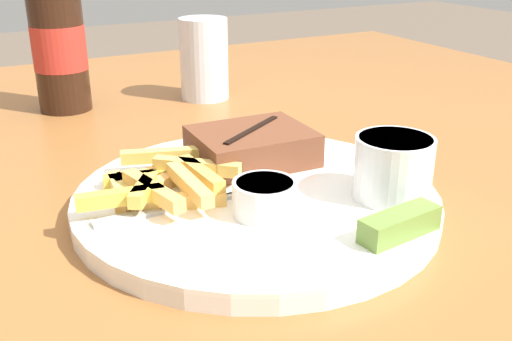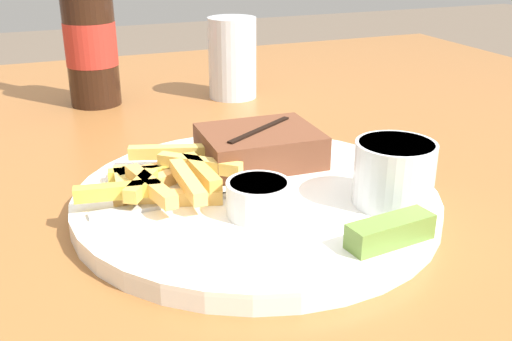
{
  "view_description": "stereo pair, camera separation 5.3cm",
  "coord_description": "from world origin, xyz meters",
  "px_view_note": "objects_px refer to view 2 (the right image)",
  "views": [
    {
      "loc": [
        -0.23,
        -0.44,
        0.99
      ],
      "look_at": [
        0.0,
        0.0,
        0.79
      ],
      "focal_mm": 42.0,
      "sensor_mm": 36.0,
      "label": 1
    },
    {
      "loc": [
        -0.18,
        -0.46,
        0.99
      ],
      "look_at": [
        0.0,
        0.0,
        0.79
      ],
      "focal_mm": 42.0,
      "sensor_mm": 36.0,
      "label": 2
    }
  ],
  "objects_px": {
    "dipping_sauce_cup": "(258,197)",
    "fork_utensil": "(161,205)",
    "coleslaw_cup": "(394,170)",
    "drinking_glass": "(232,58)",
    "dinner_plate": "(256,200)",
    "steak_portion": "(260,146)",
    "pickle_spear": "(390,231)",
    "beer_bottle": "(90,41)"
  },
  "relations": [
    {
      "from": "steak_portion",
      "to": "drinking_glass",
      "type": "relative_size",
      "value": 1.0
    },
    {
      "from": "coleslaw_cup",
      "to": "beer_bottle",
      "type": "height_order",
      "value": "beer_bottle"
    },
    {
      "from": "pickle_spear",
      "to": "beer_bottle",
      "type": "xyz_separation_m",
      "value": [
        -0.15,
        0.53,
        0.06
      ]
    },
    {
      "from": "dinner_plate",
      "to": "steak_portion",
      "type": "distance_m",
      "value": 0.08
    },
    {
      "from": "coleslaw_cup",
      "to": "steak_portion",
      "type": "bearing_deg",
      "value": 117.66
    },
    {
      "from": "steak_portion",
      "to": "drinking_glass",
      "type": "height_order",
      "value": "drinking_glass"
    },
    {
      "from": "coleslaw_cup",
      "to": "pickle_spear",
      "type": "relative_size",
      "value": 0.94
    },
    {
      "from": "dipping_sauce_cup",
      "to": "beer_bottle",
      "type": "bearing_deg",
      "value": 98.93
    },
    {
      "from": "dinner_plate",
      "to": "drinking_glass",
      "type": "distance_m",
      "value": 0.39
    },
    {
      "from": "dinner_plate",
      "to": "steak_portion",
      "type": "xyz_separation_m",
      "value": [
        0.03,
        0.07,
        0.03
      ]
    },
    {
      "from": "pickle_spear",
      "to": "steak_portion",
      "type": "bearing_deg",
      "value": 98.29
    },
    {
      "from": "steak_portion",
      "to": "beer_bottle",
      "type": "xyz_separation_m",
      "value": [
        -0.12,
        0.34,
        0.06
      ]
    },
    {
      "from": "dipping_sauce_cup",
      "to": "fork_utensil",
      "type": "relative_size",
      "value": 0.4
    },
    {
      "from": "fork_utensil",
      "to": "coleslaw_cup",
      "type": "bearing_deg",
      "value": -20.19
    },
    {
      "from": "steak_portion",
      "to": "drinking_glass",
      "type": "bearing_deg",
      "value": 75.29
    },
    {
      "from": "coleslaw_cup",
      "to": "dinner_plate",
      "type": "bearing_deg",
      "value": 146.29
    },
    {
      "from": "pickle_spear",
      "to": "fork_utensil",
      "type": "xyz_separation_m",
      "value": [
        -0.15,
        0.13,
        -0.01
      ]
    },
    {
      "from": "dipping_sauce_cup",
      "to": "drinking_glass",
      "type": "height_order",
      "value": "drinking_glass"
    },
    {
      "from": "dinner_plate",
      "to": "coleslaw_cup",
      "type": "xyz_separation_m",
      "value": [
        0.1,
        -0.07,
        0.04
      ]
    },
    {
      "from": "beer_bottle",
      "to": "drinking_glass",
      "type": "xyz_separation_m",
      "value": [
        0.2,
        -0.04,
        -0.03
      ]
    },
    {
      "from": "coleslaw_cup",
      "to": "beer_bottle",
      "type": "distance_m",
      "value": 0.51
    },
    {
      "from": "dipping_sauce_cup",
      "to": "fork_utensil",
      "type": "height_order",
      "value": "dipping_sauce_cup"
    },
    {
      "from": "steak_portion",
      "to": "beer_bottle",
      "type": "relative_size",
      "value": 0.46
    },
    {
      "from": "steak_portion",
      "to": "fork_utensil",
      "type": "relative_size",
      "value": 0.88
    },
    {
      "from": "coleslaw_cup",
      "to": "drinking_glass",
      "type": "distance_m",
      "value": 0.44
    },
    {
      "from": "steak_portion",
      "to": "coleslaw_cup",
      "type": "xyz_separation_m",
      "value": [
        0.07,
        -0.13,
        0.01
      ]
    },
    {
      "from": "fork_utensil",
      "to": "beer_bottle",
      "type": "relative_size",
      "value": 0.52
    },
    {
      "from": "coleslaw_cup",
      "to": "dipping_sauce_cup",
      "type": "relative_size",
      "value": 1.28
    },
    {
      "from": "pickle_spear",
      "to": "drinking_glass",
      "type": "xyz_separation_m",
      "value": [
        0.05,
        0.5,
        0.03
      ]
    },
    {
      "from": "coleslaw_cup",
      "to": "drinking_glass",
      "type": "bearing_deg",
      "value": 88.63
    },
    {
      "from": "beer_bottle",
      "to": "drinking_glass",
      "type": "bearing_deg",
      "value": -10.55
    },
    {
      "from": "dinner_plate",
      "to": "fork_utensil",
      "type": "xyz_separation_m",
      "value": [
        -0.09,
        -0.0,
        0.01
      ]
    },
    {
      "from": "fork_utensil",
      "to": "beer_bottle",
      "type": "height_order",
      "value": "beer_bottle"
    },
    {
      "from": "steak_portion",
      "to": "pickle_spear",
      "type": "distance_m",
      "value": 0.2
    },
    {
      "from": "dinner_plate",
      "to": "pickle_spear",
      "type": "height_order",
      "value": "pickle_spear"
    },
    {
      "from": "fork_utensil",
      "to": "beer_bottle",
      "type": "bearing_deg",
      "value": 88.76
    },
    {
      "from": "coleslaw_cup",
      "to": "beer_bottle",
      "type": "relative_size",
      "value": 0.27
    },
    {
      "from": "drinking_glass",
      "to": "steak_portion",
      "type": "bearing_deg",
      "value": -104.71
    },
    {
      "from": "dipping_sauce_cup",
      "to": "fork_utensil",
      "type": "bearing_deg",
      "value": 149.36
    },
    {
      "from": "beer_bottle",
      "to": "drinking_glass",
      "type": "distance_m",
      "value": 0.2
    },
    {
      "from": "coleslaw_cup",
      "to": "drinking_glass",
      "type": "relative_size",
      "value": 0.58
    },
    {
      "from": "dipping_sauce_cup",
      "to": "drinking_glass",
      "type": "distance_m",
      "value": 0.44
    }
  ]
}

